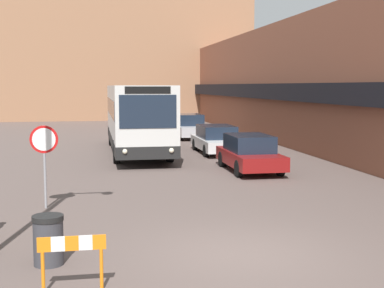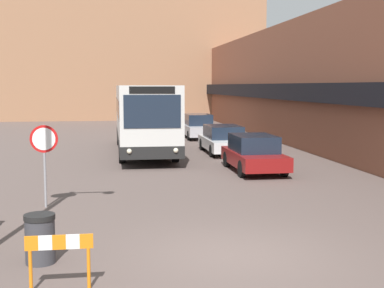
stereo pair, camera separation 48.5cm
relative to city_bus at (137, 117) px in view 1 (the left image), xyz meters
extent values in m
plane|color=brown|center=(0.73, -16.86, -1.82)|extent=(160.00, 160.00, 0.00)
cube|color=brown|center=(10.73, 7.14, 1.68)|extent=(5.00, 60.00, 7.01)
cube|color=black|center=(7.98, 7.14, 1.23)|extent=(0.50, 60.00, 0.90)
cube|color=#996B4C|center=(0.73, 29.16, 4.50)|extent=(26.00, 8.00, 12.65)
cube|color=silver|center=(0.00, 0.01, 0.09)|extent=(2.59, 11.69, 2.95)
cube|color=black|center=(0.00, 0.01, -1.13)|extent=(2.61, 11.71, 0.52)
cube|color=#192333|center=(0.00, 0.01, 0.50)|extent=(2.61, 10.75, 0.81)
cube|color=#192333|center=(0.00, -5.85, 0.53)|extent=(2.28, 0.03, 1.33)
cube|color=black|center=(0.00, -5.85, 1.38)|extent=(1.81, 0.03, 0.28)
sphere|color=#F2EAC6|center=(-0.93, -5.86, -1.04)|extent=(0.20, 0.20, 0.20)
sphere|color=#F2EAC6|center=(0.93, -5.86, -1.04)|extent=(0.20, 0.20, 0.20)
cylinder|color=black|center=(-1.17, -3.62, -1.31)|extent=(0.28, 1.03, 1.03)
cylinder|color=black|center=(1.17, -3.62, -1.31)|extent=(0.28, 1.03, 1.03)
cylinder|color=black|center=(-1.17, 3.63, -1.31)|extent=(0.28, 1.03, 1.03)
cylinder|color=black|center=(1.17, 3.63, -1.31)|extent=(0.28, 1.03, 1.03)
cube|color=maroon|center=(3.93, -6.73, -1.30)|extent=(1.77, 4.24, 0.53)
cube|color=#192333|center=(3.93, -6.62, -0.71)|extent=(1.56, 2.33, 0.65)
cylinder|color=black|center=(4.74, -8.04, -1.50)|extent=(0.20, 0.64, 0.64)
cylinder|color=black|center=(3.13, -8.04, -1.50)|extent=(0.20, 0.64, 0.64)
cylinder|color=black|center=(4.74, -5.42, -1.50)|extent=(0.20, 0.64, 0.64)
cylinder|color=black|center=(3.13, -5.42, -1.50)|extent=(0.20, 0.64, 0.64)
cube|color=silver|center=(3.93, -0.92, -1.32)|extent=(1.85, 4.53, 0.52)
cube|color=#192333|center=(3.93, -0.81, -0.75)|extent=(1.63, 2.49, 0.62)
cylinder|color=black|center=(4.78, -2.33, -1.52)|extent=(0.20, 0.60, 0.60)
cylinder|color=black|center=(3.09, -2.33, -1.52)|extent=(0.20, 0.60, 0.60)
cylinder|color=black|center=(4.78, 0.49, -1.52)|extent=(0.20, 0.60, 0.60)
cylinder|color=black|center=(3.09, 0.49, -1.52)|extent=(0.20, 0.60, 0.60)
cube|color=#B7B7BC|center=(3.93, 6.92, -1.28)|extent=(1.75, 4.38, 0.61)
cube|color=#192333|center=(3.93, 7.03, -0.62)|extent=(1.54, 2.41, 0.70)
cylinder|color=black|center=(4.73, 5.57, -1.52)|extent=(0.20, 0.61, 0.61)
cylinder|color=black|center=(3.14, 5.57, -1.52)|extent=(0.20, 0.61, 0.61)
cylinder|color=black|center=(4.73, 8.28, -1.52)|extent=(0.20, 0.61, 0.61)
cylinder|color=black|center=(3.14, 8.28, -1.52)|extent=(0.20, 0.61, 0.61)
cylinder|color=gray|center=(-3.46, -11.94, -0.67)|extent=(0.07, 0.07, 2.30)
cylinder|color=red|center=(-3.46, -11.96, 0.09)|extent=(0.76, 0.03, 0.76)
cylinder|color=white|center=(-3.46, -11.97, 0.09)|extent=(0.62, 0.02, 0.62)
cylinder|color=#38383D|center=(-2.99, -16.80, -1.40)|extent=(0.56, 0.56, 0.85)
cylinder|color=black|center=(-2.99, -16.80, -0.92)|extent=(0.59, 0.59, 0.10)
cylinder|color=orange|center=(-2.95, -18.27, -1.47)|extent=(0.06, 0.06, 0.70)
cylinder|color=orange|center=(-2.02, -18.27, -1.47)|extent=(0.06, 0.06, 0.70)
cube|color=orange|center=(-2.93, -18.27, -1.00)|extent=(0.22, 0.04, 0.24)
cube|color=white|center=(-2.71, -18.27, -1.00)|extent=(0.22, 0.04, 0.24)
cube|color=orange|center=(-2.49, -18.27, -1.00)|extent=(0.22, 0.04, 0.24)
cube|color=white|center=(-2.27, -18.27, -1.00)|extent=(0.22, 0.04, 0.24)
cube|color=orange|center=(-2.05, -18.27, -1.00)|extent=(0.22, 0.04, 0.24)
camera|label=1|loc=(-2.08, -26.94, 1.55)|focal=50.00mm
camera|label=2|loc=(-1.60, -27.02, 1.55)|focal=50.00mm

